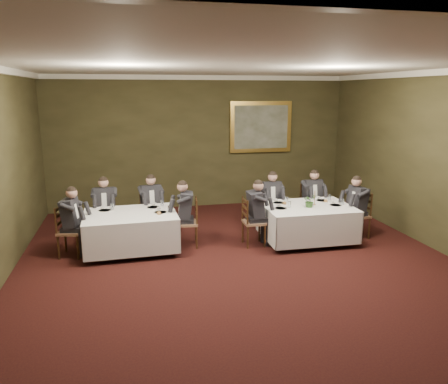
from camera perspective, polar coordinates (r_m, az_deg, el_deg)
name	(u,v)px	position (r m, az deg, el deg)	size (l,w,h in m)	color
ground	(250,279)	(7.52, 3.39, -11.24)	(10.00, 10.00, 0.00)	black
ceiling	(253,63)	(6.87, 3.80, 16.45)	(8.00, 10.00, 0.10)	silver
back_wall	(200,142)	(11.82, -3.18, 6.48)	(8.00, 0.10, 3.50)	#312D18
crown_molding	(253,67)	(6.87, 3.79, 15.95)	(8.00, 10.00, 0.12)	white
table_main	(307,220)	(9.31, 10.76, -3.67)	(1.85, 1.42, 0.67)	black
table_second	(131,229)	(8.79, -12.08, -4.73)	(1.83, 1.42, 0.67)	black
chair_main_backleft	(270,217)	(10.04, 6.06, -3.28)	(0.45, 0.43, 1.00)	brown
diner_main_backleft	(271,208)	(9.97, 6.11, -2.03)	(0.42, 0.49, 1.35)	black
chair_main_backright	(311,215)	(10.38, 11.25, -2.92)	(0.47, 0.45, 1.00)	brown
diner_main_backright	(311,205)	(10.31, 11.34, -1.71)	(0.44, 0.51, 1.35)	black
chair_main_endleft	(253,232)	(8.99, 3.83, -5.18)	(0.42, 0.44, 1.00)	brown
diner_main_endleft	(254,221)	(8.92, 3.92, -3.78)	(0.48, 0.42, 1.35)	black
chair_main_endright	(357,225)	(9.86, 16.99, -4.09)	(0.48, 0.49, 1.00)	brown
diner_main_endright	(357,214)	(9.79, 17.02, -2.82)	(0.53, 0.46, 1.35)	black
chair_sec_backleft	(106,225)	(9.72, -15.11, -4.21)	(0.45, 0.43, 1.00)	brown
diner_sec_backleft	(106,215)	(9.65, -15.20, -2.93)	(0.43, 0.49, 1.35)	black
chair_sec_backright	(151,222)	(9.75, -9.46, -3.88)	(0.50, 0.49, 1.00)	brown
diner_sec_backright	(151,212)	(9.67, -9.49, -2.61)	(0.47, 0.54, 1.35)	black
chair_sec_endright	(188,232)	(8.95, -4.73, -5.28)	(0.47, 0.49, 1.00)	brown
diner_sec_endright	(187,222)	(8.88, -4.83, -3.89)	(0.52, 0.45, 1.35)	black
chair_sec_endleft	(71,242)	(8.89, -19.39, -6.13)	(0.50, 0.52, 1.00)	brown
diner_sec_endleft	(70,230)	(8.81, -19.43, -4.73)	(0.55, 0.49, 1.35)	black
centerpiece	(310,200)	(9.11, 11.11, -1.06)	(0.26, 0.23, 0.29)	#2D5926
candlestick	(315,197)	(9.31, 11.76, -0.67)	(0.07, 0.07, 0.45)	#AB7A34
place_setting_table_main	(281,201)	(9.44, 7.42, -1.15)	(0.33, 0.31, 0.14)	white
place_setting_table_second	(107,208)	(9.08, -15.00, -2.05)	(0.33, 0.31, 0.14)	white
painting	(261,127)	(12.11, 4.83, 8.46)	(1.73, 0.09, 1.38)	gold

